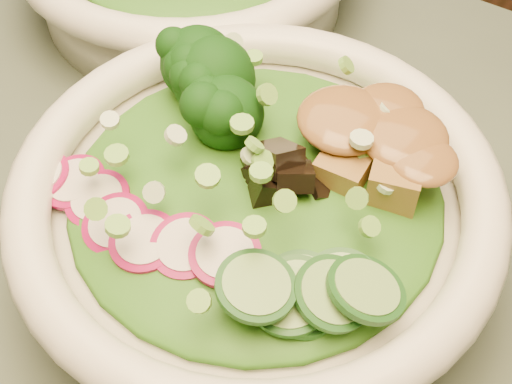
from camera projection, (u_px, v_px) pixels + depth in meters
The scene contains 9 objects.
salad_bowl at pixel (256, 213), 0.43m from camera, with size 0.29×0.29×0.08m.
lettuce_bed at pixel (256, 191), 0.42m from camera, with size 0.22×0.22×0.03m, color #225E13.
broccoli_florets at pixel (213, 95), 0.44m from camera, with size 0.09×0.08×0.05m, color black, non-canonical shape.
radish_slices at pixel (137, 226), 0.39m from camera, with size 0.12×0.04×0.02m, color #970B48, non-canonical shape.
cucumber_slices at pixel (303, 275), 0.36m from camera, with size 0.08×0.08×0.04m, color #83BB68, non-canonical shape.
mushroom_heap at pixel (277, 167), 0.41m from camera, with size 0.08×0.08×0.04m, color black, non-canonical shape.
tofu_cubes at pixel (365, 146), 0.42m from camera, with size 0.10×0.07×0.04m, color olive, non-canonical shape.
peanut_sauce at pixel (368, 129), 0.41m from camera, with size 0.08×0.06×0.02m, color brown.
scallion_garnish at pixel (256, 161), 0.40m from camera, with size 0.21×0.21×0.03m, color #74BB42, non-canonical shape.
Camera 1 is at (-0.07, -0.16, 1.14)m, focal length 50.00 mm.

